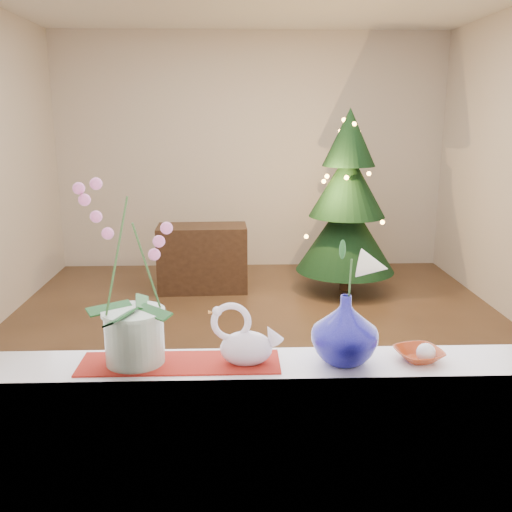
{
  "coord_description": "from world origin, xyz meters",
  "views": [
    {
      "loc": [
        -0.18,
        -4.23,
        1.77
      ],
      "look_at": [
        -0.08,
        -1.4,
        1.07
      ],
      "focal_mm": 40.0,
      "sensor_mm": 36.0,
      "label": 1
    }
  ],
  "objects_px": {
    "blue_vase": "(345,324)",
    "side_table": "(203,258)",
    "paperweight": "(426,353)",
    "amber_dish": "(419,355)",
    "orchid_pot": "(131,275)",
    "xmas_tree": "(347,202)",
    "swan": "(246,335)"
  },
  "relations": [
    {
      "from": "blue_vase",
      "to": "side_table",
      "type": "bearing_deg",
      "value": 100.7
    },
    {
      "from": "blue_vase",
      "to": "paperweight",
      "type": "height_order",
      "value": "blue_vase"
    },
    {
      "from": "side_table",
      "to": "amber_dish",
      "type": "bearing_deg",
      "value": -77.51
    },
    {
      "from": "orchid_pot",
      "to": "xmas_tree",
      "type": "height_order",
      "value": "xmas_tree"
    },
    {
      "from": "amber_dish",
      "to": "xmas_tree",
      "type": "distance_m",
      "value": 3.83
    },
    {
      "from": "paperweight",
      "to": "amber_dish",
      "type": "distance_m",
      "value": 0.03
    },
    {
      "from": "orchid_pot",
      "to": "blue_vase",
      "type": "distance_m",
      "value": 0.76
    },
    {
      "from": "side_table",
      "to": "orchid_pot",
      "type": "bearing_deg",
      "value": -92.09
    },
    {
      "from": "swan",
      "to": "xmas_tree",
      "type": "xyz_separation_m",
      "value": [
        1.09,
        3.82,
        -0.1
      ]
    },
    {
      "from": "amber_dish",
      "to": "side_table",
      "type": "distance_m",
      "value": 4.03
    },
    {
      "from": "paperweight",
      "to": "side_table",
      "type": "relative_size",
      "value": 0.07
    },
    {
      "from": "paperweight",
      "to": "amber_dish",
      "type": "relative_size",
      "value": 0.49
    },
    {
      "from": "blue_vase",
      "to": "side_table",
      "type": "xyz_separation_m",
      "value": [
        -0.73,
        3.86,
        -0.72
      ]
    },
    {
      "from": "xmas_tree",
      "to": "orchid_pot",
      "type": "bearing_deg",
      "value": -111.21
    },
    {
      "from": "orchid_pot",
      "to": "swan",
      "type": "distance_m",
      "value": 0.45
    },
    {
      "from": "amber_dish",
      "to": "side_table",
      "type": "xyz_separation_m",
      "value": [
        -1.0,
        3.85,
        -0.6
      ]
    },
    {
      "from": "orchid_pot",
      "to": "amber_dish",
      "type": "height_order",
      "value": "orchid_pot"
    },
    {
      "from": "paperweight",
      "to": "xmas_tree",
      "type": "bearing_deg",
      "value": 83.24
    },
    {
      "from": "side_table",
      "to": "paperweight",
      "type": "bearing_deg",
      "value": -77.29
    },
    {
      "from": "xmas_tree",
      "to": "blue_vase",
      "type": "bearing_deg",
      "value": -101.02
    },
    {
      "from": "orchid_pot",
      "to": "xmas_tree",
      "type": "xyz_separation_m",
      "value": [
        1.47,
        3.8,
        -0.32
      ]
    },
    {
      "from": "swan",
      "to": "amber_dish",
      "type": "bearing_deg",
      "value": 2.77
    },
    {
      "from": "paperweight",
      "to": "side_table",
      "type": "distance_m",
      "value": 4.05
    },
    {
      "from": "blue_vase",
      "to": "paperweight",
      "type": "bearing_deg",
      "value": -2.39
    },
    {
      "from": "blue_vase",
      "to": "amber_dish",
      "type": "distance_m",
      "value": 0.3
    },
    {
      "from": "amber_dish",
      "to": "xmas_tree",
      "type": "xyz_separation_m",
      "value": [
        0.47,
        3.81,
        -0.01
      ]
    },
    {
      "from": "blue_vase",
      "to": "xmas_tree",
      "type": "xyz_separation_m",
      "value": [
        0.74,
        3.81,
        -0.14
      ]
    },
    {
      "from": "amber_dish",
      "to": "side_table",
      "type": "bearing_deg",
      "value": 104.51
    },
    {
      "from": "swan",
      "to": "orchid_pot",
      "type": "bearing_deg",
      "value": 179.02
    },
    {
      "from": "swan",
      "to": "amber_dish",
      "type": "distance_m",
      "value": 0.62
    },
    {
      "from": "swan",
      "to": "blue_vase",
      "type": "height_order",
      "value": "blue_vase"
    },
    {
      "from": "orchid_pot",
      "to": "paperweight",
      "type": "relative_size",
      "value": 9.58
    }
  ]
}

